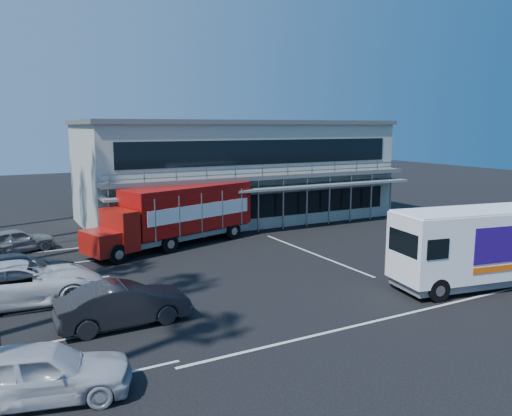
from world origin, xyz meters
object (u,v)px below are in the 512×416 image
white_van (472,247)px  parked_car_b (124,304)px  parked_car_a (42,372)px  red_truck (178,213)px

white_van → parked_car_b: bearing=178.1°
parked_car_a → parked_car_b: size_ratio=0.96×
white_van → parked_car_b: white_van is taller
red_truck → parked_car_b: bearing=-136.3°
red_truck → parked_car_a: bearing=-138.9°
parked_car_a → red_truck: bearing=-17.1°
white_van → red_truck: bearing=132.3°
white_van → parked_car_a: white_van is taller
white_van → parked_car_b: 14.50m
white_van → parked_car_b: (-14.17, 2.92, -1.06)m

